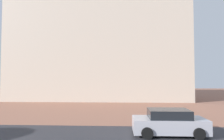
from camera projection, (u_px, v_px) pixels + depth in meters
The scene contains 3 objects.
ground_plane at pixel (108, 136), 11.23m from camera, with size 120.00×120.00×0.00m, color #93604C.
landmark_building at pixel (101, 36), 34.83m from camera, with size 27.53×13.94×35.30m.
car_silver at pixel (169, 122), 11.57m from camera, with size 4.16×2.09×1.47m.
Camera 1 is at (0.73, -1.37, 3.22)m, focal length 31.95 mm.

